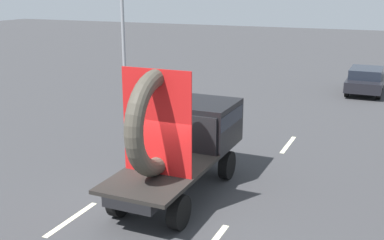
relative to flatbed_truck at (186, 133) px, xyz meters
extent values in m
plane|color=#38383A|center=(-0.26, -1.25, -1.69)|extent=(120.00, 120.00, 0.00)
cylinder|color=black|center=(-0.85, 1.19, -1.25)|extent=(0.28, 0.88, 0.88)
cylinder|color=black|center=(0.85, 1.19, -1.25)|extent=(0.28, 0.88, 0.88)
cylinder|color=black|center=(-0.85, -2.26, -1.25)|extent=(0.28, 0.88, 0.88)
cylinder|color=black|center=(0.85, -2.26, -1.25)|extent=(0.28, 0.88, 0.88)
cube|color=black|center=(0.00, -0.55, -0.82)|extent=(1.30, 5.50, 0.25)
cube|color=black|center=(0.00, 1.19, -0.02)|extent=(2.00, 2.03, 1.35)
cube|color=black|center=(0.00, 1.14, 0.28)|extent=(2.02, 1.93, 0.44)
cube|color=black|center=(0.00, -1.56, -0.65)|extent=(2.00, 3.47, 0.10)
cube|color=black|center=(0.00, 0.12, -0.05)|extent=(1.80, 0.08, 1.10)
torus|color=#474238|center=(0.00, -1.71, 0.76)|extent=(0.45, 2.71, 2.71)
cube|color=red|center=(0.00, -1.71, 0.76)|extent=(1.90, 0.03, 2.71)
cylinder|color=black|center=(2.92, 17.31, -1.36)|extent=(0.23, 0.66, 0.66)
cylinder|color=black|center=(4.53, 17.31, -1.36)|extent=(0.23, 0.66, 0.66)
cylinder|color=black|center=(2.92, 14.54, -1.36)|extent=(0.23, 0.66, 0.66)
cylinder|color=black|center=(4.53, 14.54, -1.36)|extent=(0.23, 0.66, 0.66)
cube|color=black|center=(3.73, 15.92, -1.08)|extent=(1.85, 4.32, 0.57)
cube|color=black|center=(3.73, 15.82, -0.54)|extent=(1.67, 2.42, 0.51)
cylinder|color=gray|center=(-6.91, 7.93, 1.17)|extent=(0.16, 0.16, 5.71)
cube|color=beige|center=(-1.86, -2.94, -1.69)|extent=(0.16, 2.02, 0.01)
cube|color=beige|center=(-1.86, 5.07, -1.69)|extent=(0.16, 2.11, 0.01)
cube|color=beige|center=(1.86, 5.18, -1.69)|extent=(0.16, 2.10, 0.01)
camera|label=1|loc=(5.36, -11.68, 4.00)|focal=44.28mm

